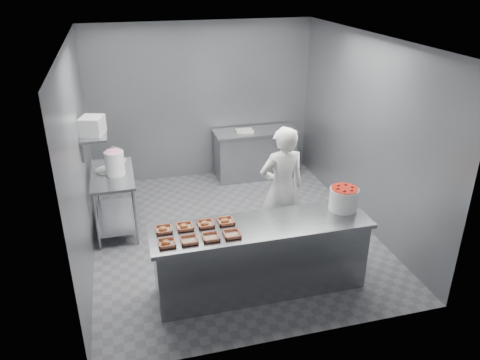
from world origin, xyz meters
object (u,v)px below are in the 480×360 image
tray_5 (185,226)px  back_counter (255,154)px  appliance (92,126)px  tray_4 (163,229)px  strawberry_tub (344,198)px  prep_table (114,193)px  service_counter (261,257)px  tray_3 (232,234)px  glaze_bucket (115,162)px  tray_2 (211,237)px  tray_7 (226,221)px  tray_6 (205,224)px  worker (282,188)px  tray_0 (167,243)px  tray_1 (189,240)px

tray_5 → back_counter: bearing=60.3°
back_counter → appliance: bearing=-151.9°
tray_4 → strawberry_tub: size_ratio=0.54×
prep_table → tray_4: 1.91m
service_counter → appliance: bearing=135.3°
tray_3 → glaze_bucket: size_ratio=0.44×
tray_2 → tray_7: bearing=51.4°
service_counter → tray_4: size_ratio=13.88×
tray_6 → strawberry_tub: (1.71, -0.04, 0.13)m
tray_3 → tray_4: (-0.72, 0.30, 0.00)m
tray_5 → worker: bearing=27.4°
tray_3 → strawberry_tub: (1.47, 0.25, 0.13)m
strawberry_tub → appliance: appliance is taller
tray_0 → tray_2: 0.48m
prep_table → tray_2: 2.36m
tray_5 → worker: (1.44, 0.75, -0.05)m
tray_3 → worker: size_ratio=0.11×
tray_7 → glaze_bucket: 2.14m
back_counter → tray_7: size_ratio=8.01×
tray_5 → strawberry_tub: 1.96m
worker → tray_5: bearing=23.4°
tray_3 → tray_6: (-0.24, 0.30, 0.00)m
service_counter → prep_table: (-1.65, 1.95, 0.14)m
tray_4 → worker: (1.68, 0.75, -0.05)m
tray_2 → tray_6: size_ratio=1.00×
tray_6 → strawberry_tub: size_ratio=0.54×
tray_6 → strawberry_tub: strawberry_tub is taller
tray_3 → tray_6: tray_6 is taller
tray_0 → strawberry_tub: (2.19, 0.25, 0.13)m
tray_0 → worker: bearing=31.8°
tray_1 → worker: bearing=36.0°
tray_5 → worker: 1.62m
tray_0 → tray_4: size_ratio=1.00×
service_counter → tray_6: tray_6 is taller
tray_2 → appliance: (-1.19, 1.95, 0.77)m
tray_3 → glaze_bucket: 2.39m
tray_0 → worker: worker is taller
tray_1 → tray_6: size_ratio=1.00×
tray_3 → tray_4: bearing=157.7°
tray_2 → tray_7: size_ratio=1.00×
tray_0 → tray_3: size_ratio=1.00×
tray_2 → tray_3: same height
tray_4 → strawberry_tub: 2.20m
tray_5 → tray_7: size_ratio=1.00×
tray_7 → glaze_bucket: glaze_bucket is taller
prep_table → tray_5: 1.99m
tray_5 → strawberry_tub: size_ratio=0.54×
tray_0 → back_counter: bearing=59.4°
tray_1 → tray_0: bearing=-180.0°
tray_5 → tray_7: 0.48m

